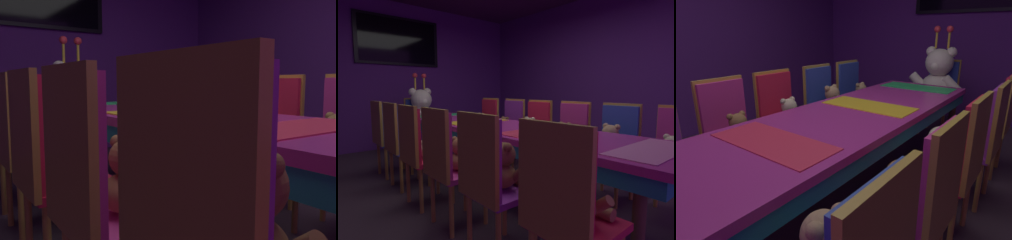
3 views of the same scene
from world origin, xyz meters
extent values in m
plane|color=#3F2D38|center=(0.00, 0.00, 0.00)|extent=(7.90, 7.90, 0.00)
cube|color=#59267F|center=(0.00, 3.20, 1.40)|extent=(5.20, 0.12, 2.80)
cube|color=#B22D8C|center=(0.00, 0.00, 0.71)|extent=(0.90, 3.54, 0.05)
cube|color=teal|center=(0.00, 0.00, 0.64)|extent=(0.88, 3.47, 0.10)
cylinder|color=#4C3826|center=(0.38, 1.59, 0.34)|extent=(0.07, 0.07, 0.69)
cylinder|color=#4C3826|center=(-0.38, 1.59, 0.34)|extent=(0.07, 0.07, 0.69)
cube|color=#E52D4C|center=(0.00, -0.50, 0.74)|extent=(0.77, 0.32, 0.01)
cube|color=yellow|center=(0.00, 0.50, 0.74)|extent=(0.77, 0.32, 0.01)
cube|color=green|center=(0.00, 1.51, 0.74)|extent=(0.77, 0.32, 0.01)
cylinder|color=gold|center=(-0.55, -0.67, 0.21)|extent=(0.04, 0.04, 0.42)
cylinder|color=gold|center=(-0.87, -0.67, 0.21)|extent=(0.04, 0.04, 0.42)
cylinder|color=brown|center=(-0.67, -0.73, 0.57)|extent=(0.06, 0.14, 0.13)
cylinder|color=brown|center=(-0.58, -0.78, 0.49)|extent=(0.07, 0.15, 0.07)
cube|color=#CC338C|center=(-0.72, -0.28, 0.44)|extent=(0.40, 0.40, 0.04)
cube|color=#CC338C|center=(-0.90, -0.28, 0.71)|extent=(0.05, 0.38, 0.50)
cube|color=gold|center=(-0.92, -0.28, 0.71)|extent=(0.03, 0.41, 0.55)
cylinder|color=gold|center=(-0.56, -0.12, 0.21)|extent=(0.04, 0.04, 0.42)
cylinder|color=gold|center=(-0.56, -0.44, 0.21)|extent=(0.04, 0.04, 0.42)
cylinder|color=gold|center=(-0.88, -0.12, 0.21)|extent=(0.04, 0.04, 0.42)
cylinder|color=gold|center=(-0.88, -0.44, 0.21)|extent=(0.04, 0.04, 0.42)
ellipsoid|color=olive|center=(-0.72, -0.28, 0.54)|extent=(0.17, 0.17, 0.14)
sphere|color=olive|center=(-0.71, -0.28, 0.66)|extent=(0.14, 0.14, 0.14)
sphere|color=#AE7747|center=(-0.66, -0.28, 0.65)|extent=(0.05, 0.05, 0.05)
sphere|color=olive|center=(-0.72, -0.23, 0.71)|extent=(0.05, 0.05, 0.05)
sphere|color=olive|center=(-0.72, -0.33, 0.71)|extent=(0.05, 0.05, 0.05)
cylinder|color=olive|center=(-0.69, -0.19, 0.55)|extent=(0.05, 0.12, 0.11)
cylinder|color=olive|center=(-0.69, -0.37, 0.55)|extent=(0.05, 0.12, 0.11)
cylinder|color=olive|center=(-0.61, -0.23, 0.49)|extent=(0.06, 0.13, 0.06)
cylinder|color=olive|center=(-0.61, -0.32, 0.49)|extent=(0.06, 0.13, 0.06)
cube|color=red|center=(-0.73, 0.26, 0.44)|extent=(0.40, 0.40, 0.04)
cube|color=red|center=(-0.91, 0.26, 0.71)|extent=(0.05, 0.38, 0.50)
cube|color=gold|center=(-0.93, 0.26, 0.71)|extent=(0.03, 0.41, 0.55)
cylinder|color=gold|center=(-0.57, 0.42, 0.21)|extent=(0.04, 0.04, 0.42)
cylinder|color=gold|center=(-0.57, 0.10, 0.21)|extent=(0.04, 0.04, 0.42)
cylinder|color=gold|center=(-0.89, 0.42, 0.21)|extent=(0.04, 0.04, 0.42)
cylinder|color=gold|center=(-0.89, 0.10, 0.21)|extent=(0.04, 0.04, 0.42)
ellipsoid|color=beige|center=(-0.73, 0.26, 0.54)|extent=(0.18, 0.18, 0.15)
sphere|color=beige|center=(-0.72, 0.26, 0.67)|extent=(0.15, 0.15, 0.15)
sphere|color=#FDDCAD|center=(-0.67, 0.26, 0.66)|extent=(0.05, 0.05, 0.05)
sphere|color=beige|center=(-0.73, 0.32, 0.73)|extent=(0.05, 0.05, 0.05)
sphere|color=beige|center=(-0.73, 0.21, 0.73)|extent=(0.05, 0.05, 0.05)
cylinder|color=beige|center=(-0.69, 0.35, 0.56)|extent=(0.05, 0.13, 0.12)
cylinder|color=beige|center=(-0.69, 0.17, 0.56)|extent=(0.05, 0.13, 0.12)
cylinder|color=beige|center=(-0.61, 0.31, 0.49)|extent=(0.06, 0.14, 0.06)
cylinder|color=beige|center=(-0.61, 0.21, 0.49)|extent=(0.06, 0.14, 0.06)
cube|color=#2D47B2|center=(-0.71, 0.86, 0.44)|extent=(0.40, 0.40, 0.04)
cube|color=#2D47B2|center=(-0.89, 0.86, 0.71)|extent=(0.05, 0.38, 0.50)
cube|color=gold|center=(-0.91, 0.86, 0.71)|extent=(0.03, 0.41, 0.55)
cylinder|color=gold|center=(-0.55, 1.02, 0.21)|extent=(0.04, 0.04, 0.42)
cylinder|color=gold|center=(-0.55, 0.70, 0.21)|extent=(0.04, 0.04, 0.42)
cylinder|color=gold|center=(-0.87, 1.02, 0.21)|extent=(0.04, 0.04, 0.42)
cylinder|color=gold|center=(-0.87, 0.70, 0.21)|extent=(0.04, 0.04, 0.42)
ellipsoid|color=tan|center=(-0.71, 0.86, 0.55)|extent=(0.20, 0.20, 0.16)
sphere|color=tan|center=(-0.69, 0.86, 0.70)|extent=(0.16, 0.16, 0.16)
sphere|color=tan|center=(-0.63, 0.86, 0.68)|extent=(0.06, 0.06, 0.06)
sphere|color=tan|center=(-0.71, 0.92, 0.76)|extent=(0.06, 0.06, 0.06)
sphere|color=tan|center=(-0.71, 0.80, 0.76)|extent=(0.06, 0.06, 0.06)
cylinder|color=tan|center=(-0.66, 0.96, 0.57)|extent=(0.06, 0.14, 0.13)
cylinder|color=tan|center=(-0.66, 0.75, 0.57)|extent=(0.06, 0.14, 0.13)
cylinder|color=tan|center=(-0.57, 0.91, 0.49)|extent=(0.07, 0.15, 0.07)
cylinder|color=tan|center=(-0.57, 0.80, 0.49)|extent=(0.07, 0.15, 0.07)
cube|color=#2D47B2|center=(-0.70, 1.41, 0.44)|extent=(0.40, 0.40, 0.04)
cube|color=#2D47B2|center=(-0.88, 1.41, 0.71)|extent=(0.05, 0.38, 0.50)
cube|color=gold|center=(-0.90, 1.41, 0.71)|extent=(0.03, 0.41, 0.55)
cylinder|color=gold|center=(-0.54, 1.57, 0.21)|extent=(0.04, 0.04, 0.42)
cylinder|color=gold|center=(-0.54, 1.25, 0.21)|extent=(0.04, 0.04, 0.42)
cylinder|color=gold|center=(-0.86, 1.57, 0.21)|extent=(0.04, 0.04, 0.42)
cylinder|color=gold|center=(-0.86, 1.25, 0.21)|extent=(0.04, 0.04, 0.42)
ellipsoid|color=tan|center=(-0.70, 1.41, 0.54)|extent=(0.17, 0.17, 0.14)
sphere|color=tan|center=(-0.68, 1.41, 0.66)|extent=(0.14, 0.14, 0.14)
sphere|color=tan|center=(-0.64, 1.41, 0.65)|extent=(0.05, 0.05, 0.05)
sphere|color=tan|center=(-0.70, 1.46, 0.71)|extent=(0.05, 0.05, 0.05)
sphere|color=tan|center=(-0.70, 1.36, 0.71)|extent=(0.05, 0.05, 0.05)
cylinder|color=tan|center=(-0.66, 1.50, 0.55)|extent=(0.05, 0.12, 0.11)
cylinder|color=tan|center=(-0.66, 1.32, 0.55)|extent=(0.05, 0.12, 0.11)
cylinder|color=tan|center=(-0.59, 1.46, 0.49)|extent=(0.06, 0.13, 0.06)
cylinder|color=tan|center=(-0.59, 1.36, 0.49)|extent=(0.06, 0.13, 0.06)
sphere|color=tan|center=(0.69, -0.85, 0.70)|extent=(0.16, 0.16, 0.16)
sphere|color=tan|center=(0.64, -0.85, 0.68)|extent=(0.06, 0.06, 0.06)
sphere|color=tan|center=(0.71, -0.92, 0.76)|extent=(0.06, 0.06, 0.06)
sphere|color=tan|center=(0.71, -0.79, 0.76)|extent=(0.06, 0.06, 0.06)
cube|color=#CC338C|center=(0.70, -0.29, 0.44)|extent=(0.40, 0.40, 0.04)
cube|color=#CC338C|center=(0.88, -0.29, 0.71)|extent=(0.05, 0.38, 0.50)
cube|color=gold|center=(0.91, -0.29, 0.71)|extent=(0.03, 0.41, 0.55)
cylinder|color=gold|center=(0.54, -0.13, 0.21)|extent=(0.04, 0.04, 0.42)
ellipsoid|color=olive|center=(0.70, -0.29, 0.54)|extent=(0.18, 0.18, 0.15)
sphere|color=olive|center=(0.69, -0.29, 0.67)|extent=(0.15, 0.15, 0.15)
sphere|color=#AE7747|center=(0.64, -0.29, 0.66)|extent=(0.05, 0.05, 0.05)
sphere|color=olive|center=(0.70, -0.34, 0.73)|extent=(0.05, 0.05, 0.05)
sphere|color=olive|center=(0.70, -0.23, 0.73)|extent=(0.05, 0.05, 0.05)
cylinder|color=olive|center=(0.67, -0.38, 0.55)|extent=(0.05, 0.13, 0.12)
cylinder|color=olive|center=(0.67, -0.20, 0.55)|extent=(0.05, 0.13, 0.12)
cylinder|color=olive|center=(0.59, -0.33, 0.49)|extent=(0.06, 0.14, 0.06)
cylinder|color=olive|center=(0.59, -0.24, 0.49)|extent=(0.06, 0.14, 0.06)
cube|color=red|center=(0.70, 0.28, 0.44)|extent=(0.40, 0.40, 0.04)
cube|color=red|center=(0.88, 0.28, 0.71)|extent=(0.05, 0.38, 0.50)
cube|color=gold|center=(0.90, 0.28, 0.71)|extent=(0.03, 0.41, 0.55)
cylinder|color=gold|center=(0.86, 0.44, 0.21)|extent=(0.04, 0.04, 0.42)
cylinder|color=gold|center=(0.86, 0.12, 0.21)|extent=(0.04, 0.04, 0.42)
cylinder|color=gold|center=(0.54, 0.44, 0.21)|extent=(0.04, 0.04, 0.42)
cylinder|color=gold|center=(0.54, 0.12, 0.21)|extent=(0.04, 0.04, 0.42)
ellipsoid|color=beige|center=(0.70, 0.28, 0.54)|extent=(0.19, 0.19, 0.15)
sphere|color=beige|center=(0.69, 0.28, 0.68)|extent=(0.15, 0.15, 0.15)
sphere|color=#FDDCAD|center=(0.63, 0.28, 0.67)|extent=(0.06, 0.06, 0.06)
sphere|color=beige|center=(0.70, 0.23, 0.74)|extent=(0.06, 0.06, 0.06)
sphere|color=beige|center=(0.70, 0.34, 0.74)|extent=(0.06, 0.06, 0.06)
cylinder|color=beige|center=(0.66, 0.19, 0.56)|extent=(0.05, 0.14, 0.13)
cylinder|color=beige|center=(0.66, 0.38, 0.56)|extent=(0.05, 0.14, 0.13)
cylinder|color=beige|center=(0.58, 0.23, 0.49)|extent=(0.07, 0.14, 0.07)
cylinder|color=beige|center=(0.58, 0.33, 0.49)|extent=(0.07, 0.14, 0.07)
cube|color=purple|center=(0.73, 0.83, 0.44)|extent=(0.40, 0.40, 0.04)
cube|color=purple|center=(0.91, 0.83, 0.71)|extent=(0.05, 0.38, 0.50)
cube|color=gold|center=(0.93, 0.83, 0.71)|extent=(0.03, 0.41, 0.55)
cylinder|color=gold|center=(0.89, 0.99, 0.21)|extent=(0.04, 0.04, 0.42)
cylinder|color=gold|center=(0.89, 0.67, 0.21)|extent=(0.04, 0.04, 0.42)
cylinder|color=gold|center=(0.57, 0.99, 0.21)|extent=(0.04, 0.04, 0.42)
cylinder|color=gold|center=(0.57, 0.67, 0.21)|extent=(0.04, 0.04, 0.42)
ellipsoid|color=brown|center=(0.73, 0.83, 0.53)|extent=(0.17, 0.17, 0.13)
sphere|color=brown|center=(0.72, 0.83, 0.65)|extent=(0.13, 0.13, 0.13)
sphere|color=#99663C|center=(0.67, 0.83, 0.64)|extent=(0.05, 0.05, 0.05)
sphere|color=brown|center=(0.73, 0.78, 0.70)|extent=(0.05, 0.05, 0.05)
sphere|color=brown|center=(0.73, 0.88, 0.70)|extent=(0.05, 0.05, 0.05)
cylinder|color=brown|center=(0.70, 0.74, 0.55)|extent=(0.05, 0.12, 0.11)
cylinder|color=brown|center=(0.70, 0.91, 0.55)|extent=(0.05, 0.12, 0.11)
cylinder|color=brown|center=(0.62, 0.78, 0.49)|extent=(0.06, 0.12, 0.06)
cylinder|color=brown|center=(0.62, 0.87, 0.49)|extent=(0.06, 0.12, 0.06)
cube|color=red|center=(0.72, 1.43, 0.44)|extent=(0.40, 0.40, 0.04)
cube|color=red|center=(0.90, 1.43, 0.71)|extent=(0.05, 0.38, 0.50)
cube|color=gold|center=(0.92, 1.43, 0.71)|extent=(0.03, 0.41, 0.55)
cylinder|color=gold|center=(0.88, 1.59, 0.21)|extent=(0.04, 0.04, 0.42)
cylinder|color=gold|center=(0.88, 1.27, 0.21)|extent=(0.04, 0.04, 0.42)
cylinder|color=gold|center=(0.56, 1.59, 0.21)|extent=(0.04, 0.04, 0.42)
cylinder|color=gold|center=(0.56, 1.27, 0.21)|extent=(0.04, 0.04, 0.42)
ellipsoid|color=tan|center=(0.72, 1.43, 0.54)|extent=(0.18, 0.18, 0.14)
sphere|color=tan|center=(0.71, 1.43, 0.67)|extent=(0.14, 0.14, 0.14)
sphere|color=tan|center=(0.66, 1.43, 0.65)|extent=(0.05, 0.05, 0.05)
sphere|color=tan|center=(0.72, 1.38, 0.72)|extent=(0.05, 0.05, 0.05)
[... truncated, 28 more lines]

